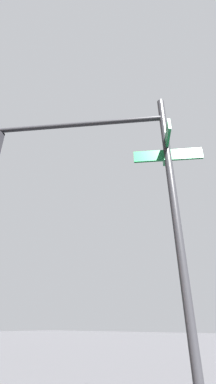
% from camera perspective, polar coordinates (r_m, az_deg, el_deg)
% --- Properties ---
extents(traffic_signal_near, '(3.33, 2.31, 5.10)m').
position_cam_1_polar(traffic_signal_near, '(4.20, -7.18, 4.32)').
color(traffic_signal_near, black).
rests_on(traffic_signal_near, ground_plane).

